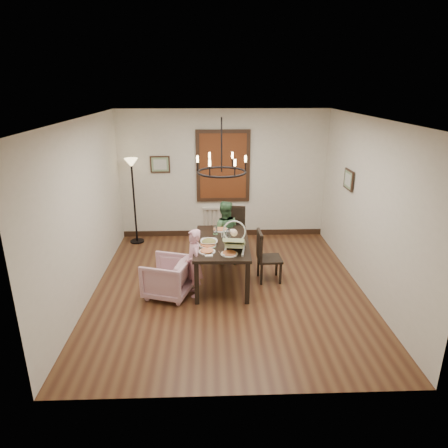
{
  "coord_description": "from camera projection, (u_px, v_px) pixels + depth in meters",
  "views": [
    {
      "loc": [
        -0.29,
        -6.05,
        3.28
      ],
      "look_at": [
        -0.06,
        0.28,
        1.05
      ],
      "focal_mm": 32.0,
      "sensor_mm": 36.0,
      "label": 1
    }
  ],
  "objects": [
    {
      "name": "armchair",
      "position": [
        168.0,
        277.0,
        6.46
      ],
      "size": [
        0.88,
        0.87,
        0.64
      ],
      "primitive_type": "imported",
      "rotation": [
        0.0,
        0.0,
        -1.87
      ],
      "color": "#C6989C",
      "rests_on": "room_shell"
    },
    {
      "name": "pizza_platter",
      "position": [
        208.0,
        245.0,
        6.57
      ],
      "size": [
        0.28,
        0.28,
        0.04
      ],
      "primitive_type": "cylinder",
      "color": "tan",
      "rests_on": "dining_table"
    },
    {
      "name": "elderly_woman",
      "position": [
        194.0,
        268.0,
        6.43
      ],
      "size": [
        0.31,
        0.39,
        0.94
      ],
      "primitive_type": "imported",
      "rotation": [
        0.0,
        0.0,
        -1.3
      ],
      "color": "#E4A1B2",
      "rests_on": "room_shell"
    },
    {
      "name": "baby_bouncer",
      "position": [
        235.0,
        241.0,
        6.32
      ],
      "size": [
        0.46,
        0.57,
        0.34
      ],
      "primitive_type": null,
      "rotation": [
        0.0,
        0.0,
        -0.14
      ],
      "color": "#C1D291",
      "rests_on": "dining_table"
    },
    {
      "name": "seated_man",
      "position": [
        224.0,
        237.0,
        7.61
      ],
      "size": [
        0.51,
        0.41,
        1.02
      ],
      "primitive_type": "imported",
      "rotation": [
        0.0,
        0.0,
        3.09
      ],
      "color": "#416E45",
      "rests_on": "room_shell"
    },
    {
      "name": "floor_lamp",
      "position": [
        134.0,
        202.0,
        8.46
      ],
      "size": [
        0.3,
        0.3,
        1.8
      ],
      "primitive_type": null,
      "color": "black",
      "rests_on": "room_shell"
    },
    {
      "name": "drinking_glass",
      "position": [
        224.0,
        236.0,
        6.79
      ],
      "size": [
        0.07,
        0.07,
        0.15
      ],
      "primitive_type": "cylinder",
      "color": "silver",
      "rests_on": "dining_table"
    },
    {
      "name": "window_blinds",
      "position": [
        223.0,
        166.0,
        8.59
      ],
      "size": [
        1.0,
        0.03,
        1.4
      ],
      "primitive_type": "cube",
      "color": "#612E13",
      "rests_on": "room_shell"
    },
    {
      "name": "chair_right",
      "position": [
        270.0,
        256.0,
        6.92
      ],
      "size": [
        0.42,
        0.42,
        0.92
      ],
      "primitive_type": null,
      "rotation": [
        0.0,
        0.0,
        1.61
      ],
      "color": "black",
      "rests_on": "room_shell"
    },
    {
      "name": "chandelier",
      "position": [
        222.0,
        172.0,
        6.37
      ],
      "size": [
        0.8,
        0.8,
        0.04
      ],
      "primitive_type": "torus",
      "color": "black",
      "rests_on": "room_shell"
    },
    {
      "name": "picture_back",
      "position": [
        160.0,
        164.0,
        8.54
      ],
      "size": [
        0.42,
        0.03,
        0.36
      ],
      "primitive_type": "cube",
      "color": "black",
      "rests_on": "room_shell"
    },
    {
      "name": "picture_right",
      "position": [
        349.0,
        180.0,
        7.18
      ],
      "size": [
        0.03,
        0.42,
        0.36
      ],
      "primitive_type": "cube",
      "rotation": [
        0.0,
        0.0,
        1.57
      ],
      "color": "black",
      "rests_on": "room_shell"
    },
    {
      "name": "radiator",
      "position": [
        223.0,
        221.0,
        9.02
      ],
      "size": [
        0.92,
        0.12,
        0.62
      ],
      "primitive_type": null,
      "color": "silver",
      "rests_on": "room_shell"
    },
    {
      "name": "chair_far",
      "position": [
        232.0,
        234.0,
        7.72
      ],
      "size": [
        0.53,
        0.53,
        1.05
      ],
      "primitive_type": null,
      "rotation": [
        0.0,
        0.0,
        -0.17
      ],
      "color": "black",
      "rests_on": "room_shell"
    },
    {
      "name": "dining_table",
      "position": [
        222.0,
        246.0,
        6.79
      ],
      "size": [
        0.95,
        1.64,
        0.76
      ],
      "rotation": [
        0.0,
        0.0,
        -0.03
      ],
      "color": "black",
      "rests_on": "room_shell"
    },
    {
      "name": "room_shell",
      "position": [
        227.0,
        203.0,
        6.68
      ],
      "size": [
        4.51,
        5.0,
        2.81
      ],
      "color": "brown",
      "rests_on": "ground"
    },
    {
      "name": "salad_bowl",
      "position": [
        209.0,
        242.0,
        6.62
      ],
      "size": [
        0.34,
        0.34,
        0.08
      ],
      "primitive_type": "imported",
      "color": "white",
      "rests_on": "dining_table"
    }
  ]
}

